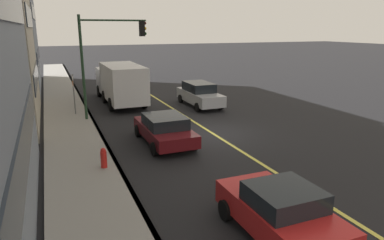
{
  "coord_description": "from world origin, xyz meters",
  "views": [
    {
      "loc": [
        -15.72,
        7.65,
        5.34
      ],
      "look_at": [
        -1.26,
        1.68,
        1.2
      ],
      "focal_mm": 32.65,
      "sensor_mm": 36.0,
      "label": 1
    }
  ],
  "objects_px": {
    "street_sign_post": "(74,92)",
    "truck_white": "(120,82)",
    "car_maroon": "(164,129)",
    "fire_hydrant": "(104,160)",
    "car_red": "(280,212)",
    "traffic_light_mast": "(107,50)",
    "car_silver": "(200,94)"
  },
  "relations": [
    {
      "from": "traffic_light_mast",
      "to": "fire_hydrant",
      "type": "bearing_deg",
      "value": 168.5
    },
    {
      "from": "street_sign_post",
      "to": "car_silver",
      "type": "bearing_deg",
      "value": -91.27
    },
    {
      "from": "car_maroon",
      "to": "street_sign_post",
      "type": "bearing_deg",
      "value": 26.18
    },
    {
      "from": "car_red",
      "to": "street_sign_post",
      "type": "bearing_deg",
      "value": 13.88
    },
    {
      "from": "car_maroon",
      "to": "traffic_light_mast",
      "type": "relative_size",
      "value": 0.74
    },
    {
      "from": "car_red",
      "to": "truck_white",
      "type": "height_order",
      "value": "truck_white"
    },
    {
      "from": "car_red",
      "to": "car_silver",
      "type": "height_order",
      "value": "car_silver"
    },
    {
      "from": "car_red",
      "to": "traffic_light_mast",
      "type": "relative_size",
      "value": 0.63
    },
    {
      "from": "fire_hydrant",
      "to": "car_maroon",
      "type": "bearing_deg",
      "value": -54.09
    },
    {
      "from": "car_silver",
      "to": "traffic_light_mast",
      "type": "relative_size",
      "value": 0.78
    },
    {
      "from": "car_silver",
      "to": "fire_hydrant",
      "type": "distance_m",
      "value": 12.27
    },
    {
      "from": "street_sign_post",
      "to": "fire_hydrant",
      "type": "bearing_deg",
      "value": -178.15
    },
    {
      "from": "street_sign_post",
      "to": "truck_white",
      "type": "bearing_deg",
      "value": -49.73
    },
    {
      "from": "car_silver",
      "to": "car_red",
      "type": "bearing_deg",
      "value": 163.81
    },
    {
      "from": "car_red",
      "to": "car_silver",
      "type": "bearing_deg",
      "value": -16.19
    },
    {
      "from": "car_red",
      "to": "traffic_light_mast",
      "type": "distance_m",
      "value": 14.65
    },
    {
      "from": "truck_white",
      "to": "street_sign_post",
      "type": "relative_size",
      "value": 3.05
    },
    {
      "from": "car_maroon",
      "to": "street_sign_post",
      "type": "distance_m",
      "value": 7.98
    },
    {
      "from": "traffic_light_mast",
      "to": "street_sign_post",
      "type": "xyz_separation_m",
      "value": [
        1.53,
        1.91,
        -2.57
      ]
    },
    {
      "from": "truck_white",
      "to": "fire_hydrant",
      "type": "bearing_deg",
      "value": 165.8
    },
    {
      "from": "car_maroon",
      "to": "fire_hydrant",
      "type": "bearing_deg",
      "value": 125.91
    },
    {
      "from": "car_maroon",
      "to": "traffic_light_mast",
      "type": "height_order",
      "value": "traffic_light_mast"
    },
    {
      "from": "car_maroon",
      "to": "street_sign_post",
      "type": "xyz_separation_m",
      "value": [
        7.12,
        3.5,
        0.84
      ]
    },
    {
      "from": "car_maroon",
      "to": "car_silver",
      "type": "height_order",
      "value": "car_silver"
    },
    {
      "from": "car_silver",
      "to": "traffic_light_mast",
      "type": "bearing_deg",
      "value": 101.83
    },
    {
      "from": "truck_white",
      "to": "traffic_light_mast",
      "type": "height_order",
      "value": "traffic_light_mast"
    },
    {
      "from": "fire_hydrant",
      "to": "car_red",
      "type": "bearing_deg",
      "value": -150.18
    },
    {
      "from": "truck_white",
      "to": "street_sign_post",
      "type": "xyz_separation_m",
      "value": [
        -2.9,
        3.43,
        0.01
      ]
    },
    {
      "from": "car_maroon",
      "to": "street_sign_post",
      "type": "height_order",
      "value": "street_sign_post"
    },
    {
      "from": "car_red",
      "to": "traffic_light_mast",
      "type": "height_order",
      "value": "traffic_light_mast"
    },
    {
      "from": "car_maroon",
      "to": "fire_hydrant",
      "type": "distance_m",
      "value": 3.95
    },
    {
      "from": "street_sign_post",
      "to": "car_red",
      "type": "bearing_deg",
      "value": -166.12
    }
  ]
}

